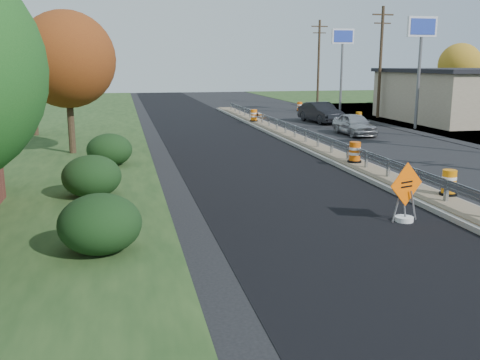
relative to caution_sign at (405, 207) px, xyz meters
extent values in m
plane|color=black|center=(2.16, 5.19, -0.46)|extent=(140.00, 140.00, 0.00)
cube|color=black|center=(-2.24, 15.19, -0.46)|extent=(7.20, 120.00, 0.01)
cube|color=gray|center=(2.16, 13.19, -0.37)|extent=(1.60, 55.00, 0.18)
cube|color=brown|center=(2.16, 13.19, -0.26)|extent=(1.25, 55.00, 0.05)
cube|color=silver|center=(2.16, 1.19, 0.12)|extent=(0.10, 0.15, 0.70)
cube|color=silver|center=(2.16, 3.19, 0.12)|extent=(0.10, 0.15, 0.70)
cube|color=silver|center=(2.16, 5.19, 0.12)|extent=(0.10, 0.15, 0.70)
cube|color=silver|center=(2.16, 7.19, 0.12)|extent=(0.10, 0.15, 0.70)
cube|color=silver|center=(2.16, 9.19, 0.12)|extent=(0.10, 0.15, 0.70)
cube|color=silver|center=(2.16, 11.19, 0.12)|extent=(0.10, 0.15, 0.70)
cube|color=silver|center=(2.16, 13.19, 0.12)|extent=(0.10, 0.15, 0.70)
cube|color=silver|center=(2.16, 15.19, 0.12)|extent=(0.10, 0.15, 0.70)
cube|color=silver|center=(2.16, 17.19, 0.12)|extent=(0.10, 0.15, 0.70)
cube|color=silver|center=(2.16, 19.19, 0.12)|extent=(0.10, 0.15, 0.70)
cube|color=silver|center=(2.16, 21.19, 0.12)|extent=(0.10, 0.15, 0.70)
cube|color=silver|center=(2.16, 23.19, 0.12)|extent=(0.10, 0.15, 0.70)
cube|color=silver|center=(2.16, 25.19, 0.12)|extent=(0.10, 0.15, 0.70)
cube|color=silver|center=(2.16, 27.19, 0.12)|extent=(0.10, 0.15, 0.70)
cube|color=silver|center=(2.16, 29.19, 0.12)|extent=(0.10, 0.15, 0.70)
cube|color=silver|center=(2.16, 31.19, 0.12)|extent=(0.10, 0.15, 0.70)
cube|color=silver|center=(2.16, 33.19, 0.12)|extent=(0.10, 0.15, 0.70)
cube|color=silver|center=(2.16, 35.19, 0.12)|extent=(0.10, 0.15, 0.70)
cube|color=silver|center=(2.16, 37.19, 0.12)|extent=(0.10, 0.15, 0.70)
cube|color=silver|center=(2.16, 14.19, 0.32)|extent=(0.04, 46.00, 0.34)
cube|color=silver|center=(2.16, 14.19, 0.24)|extent=(0.06, 46.00, 0.03)
cube|color=silver|center=(2.16, 14.19, 0.40)|extent=(0.06, 46.00, 0.03)
cube|color=black|center=(14.21, 25.19, 1.14)|extent=(0.08, 7.20, 2.20)
cylinder|color=slate|center=(12.66, 21.19, 2.94)|extent=(0.22, 0.22, 6.80)
cube|color=white|center=(12.66, 21.19, 6.74)|extent=(2.20, 0.25, 1.40)
cube|color=#263FB2|center=(12.66, 21.19, 6.74)|extent=(1.90, 0.30, 1.10)
cylinder|color=slate|center=(12.66, 35.19, 2.94)|extent=(0.22, 0.22, 6.80)
cube|color=white|center=(12.66, 35.19, 6.74)|extent=(2.20, 0.25, 1.40)
cube|color=#263FB2|center=(12.66, 35.19, 6.74)|extent=(1.90, 0.30, 1.10)
cylinder|color=#473523|center=(13.66, 29.19, 4.24)|extent=(0.26, 0.26, 9.40)
cube|color=#473523|center=(13.66, 29.19, 8.24)|extent=(1.90, 0.12, 0.12)
cube|color=#473523|center=(13.66, 29.19, 7.54)|extent=(1.50, 0.10, 0.10)
cylinder|color=#473523|center=(13.66, 44.19, 4.24)|extent=(0.26, 0.26, 9.40)
cube|color=#473523|center=(13.66, 44.19, 8.24)|extent=(1.90, 0.12, 0.12)
cube|color=#473523|center=(13.66, 44.19, 7.54)|extent=(1.50, 0.10, 0.10)
ellipsoid|color=black|center=(-8.84, -0.81, 0.30)|extent=(2.09, 2.09, 1.52)
ellipsoid|color=black|center=(-9.34, 5.19, 0.30)|extent=(2.09, 2.09, 1.52)
ellipsoid|color=black|center=(-8.84, 11.19, 0.30)|extent=(2.09, 2.09, 1.52)
cylinder|color=#473523|center=(-10.84, 15.19, 1.19)|extent=(0.36, 0.36, 3.30)
sphere|color=brown|center=(-10.84, 15.19, 4.41)|extent=(4.95, 4.95, 4.95)
cylinder|color=#473523|center=(-13.84, 23.19, 0.97)|extent=(0.36, 0.36, 2.86)
sphere|color=#1B4F1A|center=(-13.84, 23.19, 3.76)|extent=(4.29, 4.29, 4.29)
cylinder|color=#473523|center=(28.16, 39.19, 1.08)|extent=(0.36, 0.36, 3.08)
sphere|color=gold|center=(28.16, 39.19, 4.09)|extent=(4.62, 4.62, 4.62)
cylinder|color=white|center=(0.00, 0.00, -0.38)|extent=(0.55, 0.55, 0.16)
cube|color=slate|center=(-0.28, 0.00, 0.03)|extent=(0.32, 0.14, 0.95)
cube|color=slate|center=(0.28, 0.00, 0.03)|extent=(0.32, 0.14, 0.95)
cube|color=slate|center=(0.00, 0.05, 0.03)|extent=(0.12, 0.24, 0.97)
cube|color=#FF6005|center=(0.00, 0.00, 0.70)|extent=(1.26, 0.46, 1.32)
cube|color=black|center=(0.00, -0.02, 0.77)|extent=(0.45, 0.16, 0.05)
cube|color=black|center=(0.00, -0.02, 0.63)|extent=(0.45, 0.16, 0.05)
cylinder|color=black|center=(2.71, 1.90, -0.19)|extent=(0.60, 0.60, 0.08)
cylinder|color=orange|center=(2.71, 1.90, 0.23)|extent=(0.48, 0.48, 0.84)
cylinder|color=white|center=(2.71, 1.90, 0.37)|extent=(0.49, 0.49, 0.11)
cylinder|color=white|center=(2.71, 1.90, 0.15)|extent=(0.49, 0.49, 0.11)
cylinder|color=black|center=(2.16, 8.42, -0.19)|extent=(0.64, 0.64, 0.09)
cylinder|color=#D75709|center=(2.16, 8.42, 0.26)|extent=(0.51, 0.51, 0.90)
cylinder|color=white|center=(2.16, 8.42, 0.41)|extent=(0.53, 0.53, 0.12)
cylinder|color=white|center=(2.16, 8.42, 0.17)|extent=(0.53, 0.53, 0.12)
cylinder|color=black|center=(1.88, 26.72, -0.19)|extent=(0.62, 0.62, 0.08)
cylinder|color=orange|center=(1.88, 26.72, 0.25)|extent=(0.50, 0.50, 0.87)
cylinder|color=white|center=(1.88, 26.72, 0.39)|extent=(0.51, 0.51, 0.11)
cylinder|color=white|center=(1.88, 26.72, 0.16)|extent=(0.51, 0.51, 0.11)
cylinder|color=black|center=(10.36, 25.89, -0.42)|extent=(0.60, 0.60, 0.08)
cylinder|color=orange|center=(10.36, 25.89, 0.00)|extent=(0.48, 0.48, 0.84)
cylinder|color=white|center=(10.36, 25.89, 0.14)|extent=(0.49, 0.49, 0.11)
cylinder|color=white|center=(10.36, 25.89, -0.08)|extent=(0.49, 0.49, 0.11)
cylinder|color=black|center=(9.16, 37.14, -0.42)|extent=(0.62, 0.62, 0.08)
cylinder|color=#F55A0A|center=(9.16, 37.14, 0.01)|extent=(0.50, 0.50, 0.87)
cylinder|color=white|center=(9.16, 37.14, 0.16)|extent=(0.51, 0.51, 0.11)
cylinder|color=white|center=(9.16, 37.14, -0.07)|extent=(0.51, 0.51, 0.11)
imported|color=#A7A8AC|center=(6.86, 18.95, 0.26)|extent=(1.77, 4.25, 1.44)
imported|color=black|center=(7.39, 26.63, 0.35)|extent=(2.39, 5.14, 1.63)
camera|label=1|loc=(-8.16, -14.08, 4.22)|focal=40.00mm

